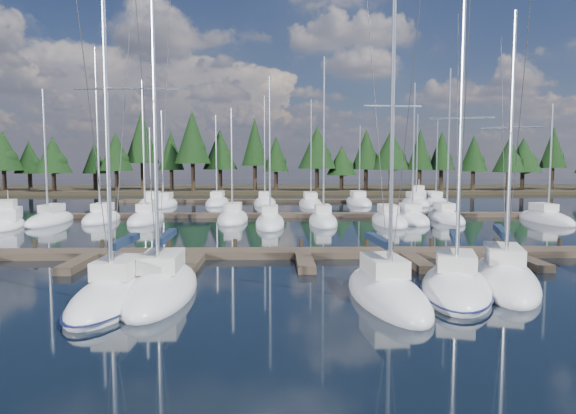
{
  "coord_description": "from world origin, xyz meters",
  "views": [
    {
      "loc": [
        -1.64,
        -11.87,
        5.51
      ],
      "look_at": [
        -0.71,
        22.0,
        2.58
      ],
      "focal_mm": 32.0,
      "sensor_mm": 36.0,
      "label": 1
    }
  ],
  "objects_px": {
    "front_sailboat_1": "(116,295)",
    "motor_yacht_left": "(7,222)",
    "motor_yacht_right": "(419,200)",
    "front_sailboat_2": "(161,287)",
    "front_sailboat_3": "(386,292)",
    "front_sailboat_4": "(456,287)",
    "front_sailboat_5": "(504,278)",
    "main_dock": "(303,255)"
  },
  "relations": [
    {
      "from": "front_sailboat_4",
      "to": "front_sailboat_5",
      "type": "bearing_deg",
      "value": 28.67
    },
    {
      "from": "front_sailboat_1",
      "to": "main_dock",
      "type": "bearing_deg",
      "value": 49.11
    },
    {
      "from": "front_sailboat_3",
      "to": "front_sailboat_5",
      "type": "xyz_separation_m",
      "value": [
        5.92,
        2.44,
        -0.02
      ]
    },
    {
      "from": "motor_yacht_left",
      "to": "motor_yacht_right",
      "type": "height_order",
      "value": "motor_yacht_right"
    },
    {
      "from": "front_sailboat_4",
      "to": "motor_yacht_left",
      "type": "distance_m",
      "value": 38.6
    },
    {
      "from": "front_sailboat_3",
      "to": "motor_yacht_left",
      "type": "distance_m",
      "value": 36.75
    },
    {
      "from": "front_sailboat_2",
      "to": "front_sailboat_4",
      "type": "relative_size",
      "value": 1.15
    },
    {
      "from": "motor_yacht_left",
      "to": "front_sailboat_3",
      "type": "bearing_deg",
      "value": -41.54
    },
    {
      "from": "front_sailboat_4",
      "to": "motor_yacht_right",
      "type": "height_order",
      "value": "front_sailboat_4"
    },
    {
      "from": "front_sailboat_2",
      "to": "front_sailboat_3",
      "type": "relative_size",
      "value": 1.1
    },
    {
      "from": "motor_yacht_right",
      "to": "main_dock",
      "type": "bearing_deg",
      "value": -114.3
    },
    {
      "from": "front_sailboat_3",
      "to": "motor_yacht_left",
      "type": "relative_size",
      "value": 1.73
    },
    {
      "from": "front_sailboat_1",
      "to": "front_sailboat_3",
      "type": "distance_m",
      "value": 10.8
    },
    {
      "from": "front_sailboat_2",
      "to": "front_sailboat_5",
      "type": "relative_size",
      "value": 1.2
    },
    {
      "from": "front_sailboat_2",
      "to": "front_sailboat_5",
      "type": "distance_m",
      "value": 15.25
    },
    {
      "from": "front_sailboat_2",
      "to": "front_sailboat_3",
      "type": "distance_m",
      "value": 9.34
    },
    {
      "from": "front_sailboat_2",
      "to": "front_sailboat_5",
      "type": "xyz_separation_m",
      "value": [
        15.19,
        1.35,
        -0.02
      ]
    },
    {
      "from": "front_sailboat_1",
      "to": "front_sailboat_5",
      "type": "xyz_separation_m",
      "value": [
        16.71,
        2.53,
        -0.02
      ]
    },
    {
      "from": "front_sailboat_4",
      "to": "front_sailboat_5",
      "type": "relative_size",
      "value": 1.04
    },
    {
      "from": "front_sailboat_1",
      "to": "motor_yacht_right",
      "type": "distance_m",
      "value": 55.83
    },
    {
      "from": "motor_yacht_right",
      "to": "front_sailboat_4",
      "type": "bearing_deg",
      "value": -104.08
    },
    {
      "from": "front_sailboat_3",
      "to": "front_sailboat_1",
      "type": "bearing_deg",
      "value": -179.52
    },
    {
      "from": "main_dock",
      "to": "front_sailboat_3",
      "type": "xyz_separation_m",
      "value": [
        2.88,
        -9.05,
        0.1
      ]
    },
    {
      "from": "front_sailboat_4",
      "to": "motor_yacht_left",
      "type": "height_order",
      "value": "front_sailboat_4"
    },
    {
      "from": "front_sailboat_1",
      "to": "motor_yacht_left",
      "type": "height_order",
      "value": "front_sailboat_1"
    },
    {
      "from": "main_dock",
      "to": "front_sailboat_3",
      "type": "relative_size",
      "value": 3.16
    },
    {
      "from": "front_sailboat_1",
      "to": "front_sailboat_2",
      "type": "distance_m",
      "value": 1.92
    },
    {
      "from": "motor_yacht_left",
      "to": "motor_yacht_right",
      "type": "relative_size",
      "value": 0.97
    },
    {
      "from": "front_sailboat_2",
      "to": "motor_yacht_right",
      "type": "distance_m",
      "value": 54.08
    },
    {
      "from": "motor_yacht_right",
      "to": "front_sailboat_5",
      "type": "bearing_deg",
      "value": -101.31
    },
    {
      "from": "front_sailboat_2",
      "to": "front_sailboat_4",
      "type": "xyz_separation_m",
      "value": [
        12.44,
        -0.16,
        -0.02
      ]
    },
    {
      "from": "front_sailboat_2",
      "to": "motor_yacht_left",
      "type": "relative_size",
      "value": 1.9
    },
    {
      "from": "front_sailboat_3",
      "to": "front_sailboat_2",
      "type": "bearing_deg",
      "value": 173.28
    },
    {
      "from": "main_dock",
      "to": "front_sailboat_5",
      "type": "relative_size",
      "value": 3.44
    },
    {
      "from": "main_dock",
      "to": "motor_yacht_left",
      "type": "bearing_deg",
      "value": 148.12
    },
    {
      "from": "front_sailboat_5",
      "to": "main_dock",
      "type": "bearing_deg",
      "value": 143.08
    },
    {
      "from": "front_sailboat_1",
      "to": "motor_yacht_left",
      "type": "bearing_deg",
      "value": 124.35
    },
    {
      "from": "front_sailboat_5",
      "to": "front_sailboat_1",
      "type": "bearing_deg",
      "value": -171.38
    },
    {
      "from": "front_sailboat_1",
      "to": "front_sailboat_3",
      "type": "height_order",
      "value": "front_sailboat_1"
    },
    {
      "from": "front_sailboat_1",
      "to": "front_sailboat_5",
      "type": "bearing_deg",
      "value": 8.62
    },
    {
      "from": "main_dock",
      "to": "motor_yacht_left",
      "type": "relative_size",
      "value": 5.45
    },
    {
      "from": "motor_yacht_right",
      "to": "front_sailboat_1",
      "type": "bearing_deg",
      "value": -117.84
    }
  ]
}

